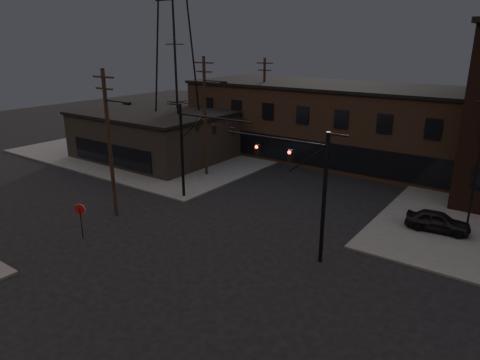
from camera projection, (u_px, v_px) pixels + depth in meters
The scene contains 14 objects.
ground at pixel (191, 260), 26.17m from camera, with size 140.00×140.00×0.00m, color black.
sidewalk_nw at pixel (178, 144), 55.37m from camera, with size 30.00×30.00×0.15m, color #474744.
building_row at pixel (362, 126), 46.54m from camera, with size 40.00×12.00×8.00m, color #513A2B.
building_left at pixel (154, 136), 48.88m from camera, with size 16.00×12.00×5.00m, color black.
traffic_signal_near at pixel (307, 181), 25.14m from camera, with size 7.12×0.24×8.00m.
traffic_signal_far at pixel (193, 142), 34.54m from camera, with size 7.12×0.24×8.00m.
stop_sign at pixel (80, 213), 28.52m from camera, with size 0.72×0.33×2.48m.
utility_pole_near at pixel (110, 141), 31.16m from camera, with size 3.70×0.28×11.00m.
utility_pole_mid at pixel (206, 114), 40.90m from camera, with size 3.70×0.28×11.50m.
utility_pole_far at pixel (264, 103), 50.85m from camera, with size 2.20×0.28×11.00m.
transmission_tower at pixel (175, 44), 46.23m from camera, with size 7.00×7.00×25.00m, color black, non-canonical shape.
lot_light_a at pixel (479, 157), 28.04m from camera, with size 1.50×0.28×9.14m.
parked_car_lot_a at pixel (438, 221), 29.68m from camera, with size 1.69×4.20×1.43m, color black.
car_crossing at pixel (361, 163), 44.25m from camera, with size 1.68×4.83×1.59m, color black.
Camera 1 is at (16.13, -17.20, 12.72)m, focal length 32.00 mm.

